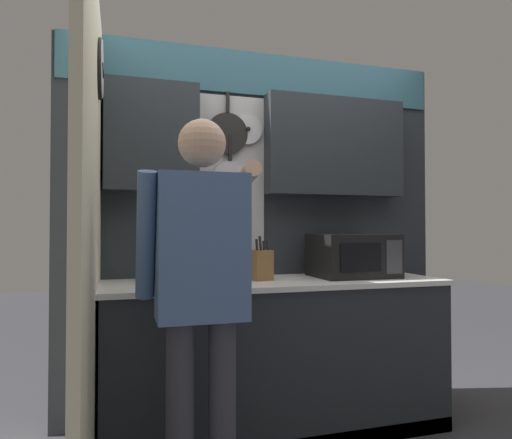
% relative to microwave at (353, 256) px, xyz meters
% --- Properties ---
extents(ground_plane, '(14.00, 14.00, 0.00)m').
position_rel_microwave_xyz_m(ground_plane, '(-0.53, -0.02, -1.04)').
color(ground_plane, '#38383D').
extents(base_cabinet_counter, '(2.04, 0.66, 0.90)m').
position_rel_microwave_xyz_m(base_cabinet_counter, '(-0.53, -0.02, -0.59)').
color(base_cabinet_counter, '#23282D').
rests_on(base_cabinet_counter, ground_plane).
extents(back_wall_unit, '(2.61, 0.20, 2.40)m').
position_rel_microwave_xyz_m(back_wall_unit, '(-0.51, 0.28, 0.42)').
color(back_wall_unit, '#23282D').
rests_on(back_wall_unit, ground_plane).
extents(side_wall, '(0.07, 1.60, 2.40)m').
position_rel_microwave_xyz_m(side_wall, '(-1.56, -0.40, 0.18)').
color(side_wall, beige).
rests_on(side_wall, ground_plane).
extents(microwave, '(0.50, 0.40, 0.27)m').
position_rel_microwave_xyz_m(microwave, '(0.00, 0.00, 0.00)').
color(microwave, black).
rests_on(microwave, base_cabinet_counter).
extents(knife_block, '(0.12, 0.16, 0.27)m').
position_rel_microwave_xyz_m(knife_block, '(-0.62, 0.00, -0.04)').
color(knife_block, brown).
rests_on(knife_block, base_cabinet_counter).
extents(utensil_crock, '(0.10, 0.10, 0.34)m').
position_rel_microwave_xyz_m(utensil_crock, '(-1.21, 0.00, -0.05)').
color(utensil_crock, white).
rests_on(utensil_crock, base_cabinet_counter).
extents(person, '(0.54, 0.66, 1.68)m').
position_rel_microwave_xyz_m(person, '(-1.10, -0.68, -0.04)').
color(person, '#383842').
rests_on(person, ground_plane).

